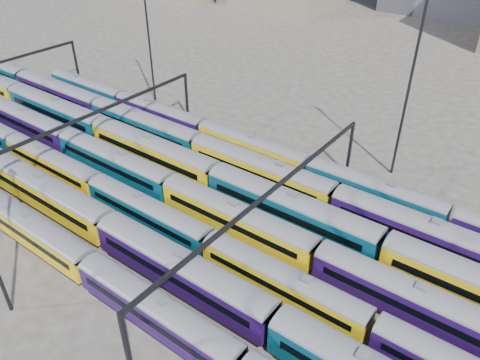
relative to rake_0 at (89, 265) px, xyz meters
The scene contains 12 objects.
ground 15.28m from the rake_0, 84.22° to the left, with size 500.00×500.00×0.00m, color #3B3832.
rake_0 is the anchor object (origin of this frame).
rake_1 9.45m from the rake_0, 31.99° to the left, with size 153.44×3.20×5.41m.
rake_2 10.20m from the rake_0, 101.42° to the left, with size 92.57×2.71×4.55m.
rake_3 23.19m from the rake_0, 40.30° to the left, with size 124.69×3.04×5.12m.
rake_4 22.99m from the rake_0, 119.53° to the left, with size 112.75×3.30×5.57m.
rake_5 26.07m from the rake_0, 106.45° to the left, with size 130.62×3.18×5.37m.
rake_6 30.03m from the rake_0, 92.50° to the left, with size 93.10×2.73×4.58m.
gantry_1 24.19m from the rake_0, 140.94° to the left, with size 0.35×40.35×8.03m.
gantry_2 19.40m from the rake_0, 52.48° to the left, with size 0.35×40.35×8.03m.
mast_1 48.09m from the rake_0, 127.59° to the left, with size 1.40×0.50×25.60m.
mast_3 43.89m from the rake_0, 67.04° to the left, with size 1.40×0.50×25.60m.
Camera 1 is at (31.35, -33.55, 35.29)m, focal length 35.00 mm.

